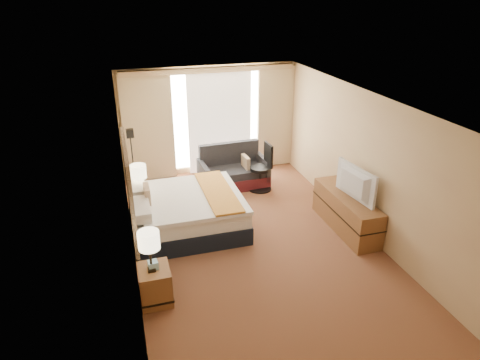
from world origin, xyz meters
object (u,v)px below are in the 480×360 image
object	(u,v)px
loveseat	(233,173)
television	(351,183)
nightstand_right	(141,207)
lamp_right	(138,172)
desk_chair	(263,170)
lamp_left	(149,241)
nightstand_left	(155,285)
floor_lamp	(132,152)
media_dresser	(346,212)
bed	(187,212)

from	to	relation	value
loveseat	television	bearing A→B (deg)	-63.67
nightstand_right	lamp_right	distance (m)	0.77
desk_chair	television	distance (m)	2.46
desk_chair	lamp_left	xyz separation A→B (m)	(-2.79, -3.18, 0.56)
nightstand_left	floor_lamp	distance (m)	3.46
media_dresser	loveseat	size ratio (longest dim) A/B	1.15
nightstand_right	media_dresser	xyz separation A→B (m)	(3.70, -1.45, 0.07)
bed	lamp_right	world-z (taller)	lamp_right
media_dresser	lamp_right	size ratio (longest dim) A/B	2.84
nightstand_right	television	xyz separation A→B (m)	(3.65, -1.58, 0.73)
media_dresser	loveseat	xyz separation A→B (m)	(-1.52, 2.50, -0.03)
media_dresser	bed	distance (m)	3.01
loveseat	nightstand_right	bearing A→B (deg)	-157.30
loveseat	television	xyz separation A→B (m)	(1.47, -2.62, 0.69)
bed	nightstand_right	bearing A→B (deg)	143.44
floor_lamp	lamp_right	bearing A→B (deg)	-86.68
media_dresser	television	distance (m)	0.67
bed	floor_lamp	xyz separation A→B (m)	(-0.84, 1.45, 0.78)
nightstand_left	media_dresser	size ratio (longest dim) A/B	0.31
nightstand_right	desk_chair	xyz separation A→B (m)	(2.76, 0.65, 0.21)
loveseat	lamp_left	bearing A→B (deg)	-124.59
bed	media_dresser	bearing A→B (deg)	-16.39
media_dresser	lamp_right	world-z (taller)	lamp_right
nightstand_left	media_dresser	xyz separation A→B (m)	(3.70, 1.05, 0.07)
media_dresser	television	xyz separation A→B (m)	(-0.05, -0.13, 0.66)
bed	desk_chair	size ratio (longest dim) A/B	1.88
desk_chair	lamp_left	distance (m)	4.27
desk_chair	television	bearing A→B (deg)	-70.67
floor_lamp	television	xyz separation A→B (m)	(3.68, -2.43, -0.14)
bed	television	world-z (taller)	television
loveseat	floor_lamp	bearing A→B (deg)	-177.83
media_dresser	lamp_right	xyz separation A→B (m)	(-3.68, 1.41, 0.69)
loveseat	lamp_right	bearing A→B (deg)	-156.22
loveseat	desk_chair	xyz separation A→B (m)	(0.58, -0.39, 0.16)
floor_lamp	television	size ratio (longest dim) A/B	1.52
floor_lamp	bed	bearing A→B (deg)	-59.94
loveseat	television	size ratio (longest dim) A/B	1.47
media_dresser	bed	size ratio (longest dim) A/B	0.89
bed	floor_lamp	bearing A→B (deg)	120.06
nightstand_left	loveseat	world-z (taller)	loveseat
loveseat	lamp_right	world-z (taller)	lamp_right
media_dresser	television	size ratio (longest dim) A/B	1.69
media_dresser	lamp_right	bearing A→B (deg)	159.03
bed	loveseat	xyz separation A→B (m)	(1.38, 1.65, -0.05)
bed	television	distance (m)	3.07
nightstand_left	lamp_left	world-z (taller)	lamp_left
media_dresser	loveseat	world-z (taller)	loveseat
desk_chair	lamp_right	world-z (taller)	lamp_right
bed	desk_chair	bearing A→B (deg)	32.66
nightstand_right	lamp_left	distance (m)	2.65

